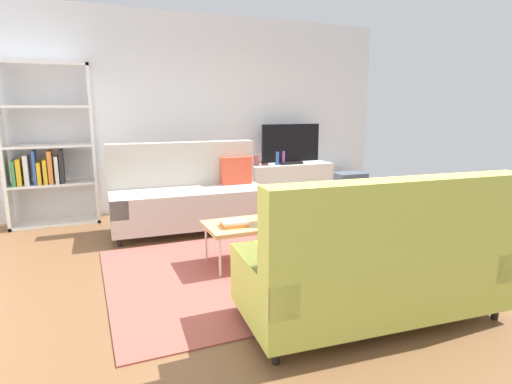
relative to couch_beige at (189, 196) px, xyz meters
name	(u,v)px	position (x,y,z in m)	size (l,w,h in m)	color
ground_plane	(265,266)	(0.37, -1.56, -0.44)	(7.68, 7.68, 0.00)	brown
wall_far	(191,113)	(0.37, 1.24, 1.01)	(6.40, 0.12, 2.90)	silver
area_rug	(264,268)	(0.33, -1.62, -0.44)	(2.90, 2.20, 0.01)	#9E4C42
couch_beige	(189,196)	(0.00, 0.00, 0.00)	(1.93, 0.91, 1.10)	#B2ADA3
couch_green	(374,264)	(0.67, -2.84, 0.00)	(1.96, 0.98, 1.10)	#C1CC51
coffee_table	(260,224)	(0.38, -1.42, -0.05)	(1.10, 0.56, 0.42)	tan
tv_console	(289,183)	(1.90, 0.90, -0.12)	(1.40, 0.44, 0.64)	silver
tv	(291,145)	(1.90, 0.88, 0.51)	(1.00, 0.20, 0.64)	black
bookshelf	(47,152)	(-1.63, 0.92, 0.53)	(1.10, 0.36, 2.10)	white
storage_trunk	(349,185)	(3.00, 0.80, -0.22)	(0.52, 0.40, 0.44)	#4C5666
potted_plant	(271,203)	(0.47, -1.50, 0.18)	(0.25, 0.25, 0.35)	brown
table_book_0	(234,225)	(0.09, -1.47, -0.01)	(0.24, 0.18, 0.03)	orange
table_book_1	(234,222)	(0.09, -1.47, 0.02)	(0.24, 0.18, 0.03)	silver
vase_0	(256,160)	(1.32, 0.95, 0.28)	(0.10, 0.10, 0.16)	#B24C4C
vase_1	(265,160)	(1.48, 0.95, 0.27)	(0.11, 0.11, 0.15)	#B24C4C
bottle_0	(277,158)	(1.66, 0.86, 0.30)	(0.06, 0.06, 0.21)	#3359B2
bottle_1	(283,158)	(1.76, 0.86, 0.31)	(0.05, 0.05, 0.22)	purple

